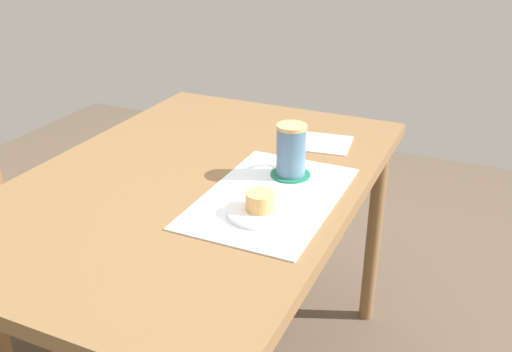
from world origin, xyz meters
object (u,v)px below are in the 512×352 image
at_px(dining_table, 196,203).
at_px(pastry_plate, 260,211).
at_px(coffee_mug, 291,149).
at_px(pastry, 260,201).

distance_m(dining_table, pastry_plate, 0.28).
height_order(pastry_plate, coffee_mug, coffee_mug).
bearing_deg(pastry, dining_table, 63.95).
bearing_deg(coffee_mug, dining_table, 114.50).
bearing_deg(dining_table, pastry, -116.05).
relative_size(pastry, coffee_mug, 0.51).
bearing_deg(pastry_plate, coffee_mug, 3.13).
distance_m(dining_table, pastry, 0.29).
xyz_separation_m(pastry_plate, pastry, (0.00, 0.00, 0.03)).
bearing_deg(pastry, pastry_plate, 0.00).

